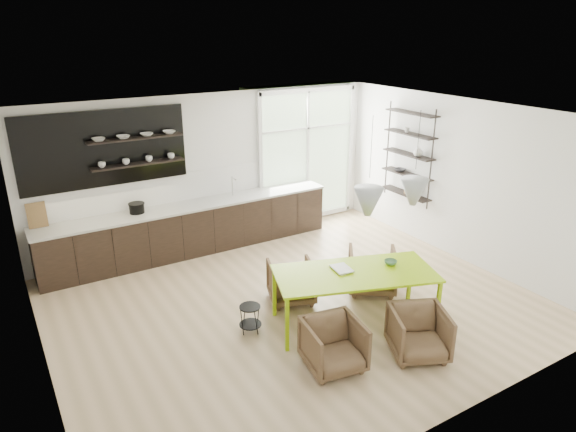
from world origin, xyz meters
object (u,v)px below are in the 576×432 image
object	(u,v)px
dining_table	(355,276)
armchair_front_left	(334,345)
armchair_back_right	(372,270)
wire_stool	(250,315)
armchair_back_left	(291,282)
armchair_front_right	(419,333)

from	to	relation	value
dining_table	armchair_front_left	bearing A→B (deg)	-122.06
armchair_back_right	dining_table	bearing A→B (deg)	72.06
wire_stool	armchair_back_left	bearing A→B (deg)	25.58
armchair_back_right	armchair_front_left	distance (m)	2.18
dining_table	wire_stool	bearing A→B (deg)	176.02
dining_table	wire_stool	world-z (taller)	dining_table
dining_table	armchair_front_right	bearing A→B (deg)	-57.36
dining_table	armchair_back_right	world-z (taller)	dining_table
armchair_back_right	armchair_front_right	size ratio (longest dim) A/B	1.06
armchair_back_left	armchair_back_right	world-z (taller)	armchair_back_right
wire_stool	armchair_front_left	bearing A→B (deg)	-67.69
armchair_back_left	armchair_front_right	distance (m)	2.18
armchair_back_left	armchair_front_left	distance (m)	1.77
armchair_front_left	dining_table	bearing A→B (deg)	48.56
armchair_front_left	wire_stool	xyz separation A→B (m)	(-0.52, 1.26, -0.07)
dining_table	armchair_back_right	size ratio (longest dim) A/B	3.21
armchair_back_right	armchair_front_left	world-z (taller)	armchair_back_right
armchair_back_right	wire_stool	distance (m)	2.25
dining_table	armchair_back_left	xyz separation A→B (m)	(-0.41, 1.04, -0.45)
armchair_back_right	armchair_back_left	bearing A→B (deg)	18.88
armchair_back_left	dining_table	bearing A→B (deg)	130.84
armchair_back_left	wire_stool	distance (m)	1.06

